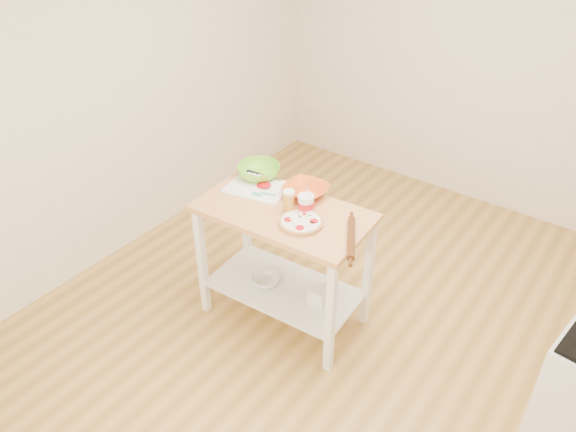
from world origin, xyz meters
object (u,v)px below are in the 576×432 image
at_px(shelf_bin, 319,295).
at_px(beer_pint, 289,201).
at_px(knife, 259,174).
at_px(yogurt_tub, 306,204).
at_px(spatula, 263,194).
at_px(orange_bowl, 306,191).
at_px(cutting_board, 258,187).
at_px(rolling_pin, 351,238).
at_px(prep_island, 284,243).
at_px(pizza, 301,222).
at_px(green_bowl, 259,171).
at_px(shelf_glass_bowl, 266,280).

bearing_deg(shelf_bin, beer_pint, -178.44).
bearing_deg(shelf_bin, knife, 161.74).
distance_m(yogurt_tub, shelf_bin, 0.66).
height_order(spatula, orange_bowl, orange_bowl).
bearing_deg(shelf_bin, spatula, 176.28).
relative_size(orange_bowl, beer_pint, 1.94).
height_order(cutting_board, rolling_pin, rolling_pin).
xyz_separation_m(prep_island, shelf_bin, (0.28, 0.02, -0.33)).
distance_m(knife, beer_pint, 0.48).
bearing_deg(pizza, knife, 152.01).
height_order(cutting_board, orange_bowl, orange_bowl).
bearing_deg(spatula, cutting_board, 127.78).
height_order(prep_island, spatula, spatula).
xyz_separation_m(cutting_board, knife, (-0.09, 0.13, 0.01)).
relative_size(knife, green_bowl, 0.92).
height_order(knife, shelf_glass_bowl, knife).
bearing_deg(shelf_glass_bowl, cutting_board, 137.81).
distance_m(pizza, cutting_board, 0.51).
bearing_deg(knife, prep_island, -36.73).
xyz_separation_m(prep_island, orange_bowl, (0.01, 0.23, 0.29)).
bearing_deg(shelf_glass_bowl, pizza, -3.44).
height_order(cutting_board, knife, cutting_board).
bearing_deg(pizza, yogurt_tub, 112.54).
bearing_deg(beer_pint, rolling_pin, -5.54).
bearing_deg(rolling_pin, knife, 163.18).
xyz_separation_m(prep_island, yogurt_tub, (0.13, 0.06, 0.32)).
height_order(spatula, green_bowl, green_bowl).
xyz_separation_m(prep_island, green_bowl, (-0.39, 0.23, 0.30)).
distance_m(cutting_board, shelf_bin, 0.83).
bearing_deg(orange_bowl, shelf_bin, -38.00).
xyz_separation_m(pizza, cutting_board, (-0.48, 0.18, -0.01)).
bearing_deg(prep_island, green_bowl, 149.02).
distance_m(spatula, yogurt_tub, 0.34).
bearing_deg(cutting_board, shelf_glass_bowl, -53.87).
relative_size(knife, yogurt_tub, 1.23).
bearing_deg(pizza, shelf_bin, 40.33).
bearing_deg(shelf_glass_bowl, beer_pint, 20.12).
bearing_deg(prep_island, orange_bowl, 87.83).
xyz_separation_m(yogurt_tub, shelf_bin, (0.15, -0.04, -0.65)).
relative_size(prep_island, orange_bowl, 4.01).
distance_m(knife, yogurt_tub, 0.55).
distance_m(spatula, shelf_glass_bowl, 0.64).
xyz_separation_m(prep_island, beer_pint, (0.03, 0.01, 0.33)).
xyz_separation_m(rolling_pin, shelf_glass_bowl, (-0.64, -0.01, -0.63)).
relative_size(spatula, shelf_glass_bowl, 0.72).
bearing_deg(rolling_pin, yogurt_tub, 166.17).
height_order(green_bowl, rolling_pin, green_bowl).
height_order(pizza, beer_pint, beer_pint).
bearing_deg(cutting_board, spatula, -45.98).
relative_size(spatula, orange_bowl, 0.50).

